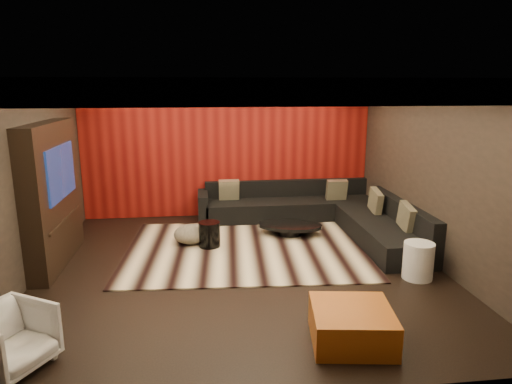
{
  "coord_description": "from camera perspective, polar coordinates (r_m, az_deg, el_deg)",
  "views": [
    {
      "loc": [
        -0.58,
        -6.51,
        2.75
      ],
      "look_at": [
        0.3,
        0.6,
        1.05
      ],
      "focal_mm": 32.0,
      "sensor_mm": 36.0,
      "label": 1
    }
  ],
  "objects": [
    {
      "name": "floor",
      "position": [
        7.1,
        -1.83,
        -9.55
      ],
      "size": [
        6.0,
        6.0,
        0.02
      ],
      "primitive_type": "cube",
      "color": "black",
      "rests_on": "ground"
    },
    {
      "name": "ceiling",
      "position": [
        6.54,
        -2.02,
        13.86
      ],
      "size": [
        6.0,
        6.0,
        0.02
      ],
      "primitive_type": "cube",
      "color": "silver",
      "rests_on": "ground"
    },
    {
      "name": "wall_back",
      "position": [
        9.64,
        -3.55,
        5.27
      ],
      "size": [
        6.0,
        0.02,
        2.8
      ],
      "primitive_type": "cube",
      "color": "black",
      "rests_on": "ground"
    },
    {
      "name": "wall_left",
      "position": [
        7.08,
        -26.97,
        0.88
      ],
      "size": [
        0.02,
        6.0,
        2.8
      ],
      "primitive_type": "cube",
      "color": "black",
      "rests_on": "ground"
    },
    {
      "name": "wall_right",
      "position": [
        7.56,
        21.45,
        2.12
      ],
      "size": [
        0.02,
        6.0,
        2.8
      ],
      "primitive_type": "cube",
      "color": "black",
      "rests_on": "ground"
    },
    {
      "name": "red_feature_wall",
      "position": [
        9.6,
        -3.53,
        5.24
      ],
      "size": [
        5.98,
        0.05,
        2.78
      ],
      "primitive_type": "cube",
      "color": "#6B0C0A",
      "rests_on": "ground"
    },
    {
      "name": "soffit_back",
      "position": [
        9.23,
        -3.54,
        12.95
      ],
      "size": [
        6.0,
        0.6,
        0.22
      ],
      "primitive_type": "cube",
      "color": "silver",
      "rests_on": "ground"
    },
    {
      "name": "soffit_front",
      "position": [
        3.86,
        1.63,
        12.42
      ],
      "size": [
        6.0,
        0.6,
        0.22
      ],
      "primitive_type": "cube",
      "color": "silver",
      "rests_on": "ground"
    },
    {
      "name": "soffit_left",
      "position": [
        6.85,
        -25.64,
        11.56
      ],
      "size": [
        0.6,
        4.8,
        0.22
      ],
      "primitive_type": "cube",
      "color": "silver",
      "rests_on": "ground"
    },
    {
      "name": "soffit_right",
      "position": [
        7.29,
        20.14,
        12.08
      ],
      "size": [
        0.6,
        4.8,
        0.22
      ],
      "primitive_type": "cube",
      "color": "silver",
      "rests_on": "ground"
    },
    {
      "name": "cove_back",
      "position": [
        8.89,
        -3.39,
        12.36
      ],
      "size": [
        4.8,
        0.08,
        0.04
      ],
      "primitive_type": "cube",
      "color": "#FFD899",
      "rests_on": "ground"
    },
    {
      "name": "cove_front",
      "position": [
        4.2,
        0.92,
        11.27
      ],
      "size": [
        4.8,
        0.08,
        0.04
      ],
      "primitive_type": "cube",
      "color": "#FFD899",
      "rests_on": "ground"
    },
    {
      "name": "cove_left",
      "position": [
        6.75,
        -22.78,
        11.05
      ],
      "size": [
        0.08,
        4.8,
        0.04
      ],
      "primitive_type": "cube",
      "color": "#FFD899",
      "rests_on": "ground"
    },
    {
      "name": "cove_right",
      "position": [
        7.15,
        17.6,
        11.53
      ],
      "size": [
        0.08,
        4.8,
        0.04
      ],
      "primitive_type": "cube",
      "color": "#FFD899",
      "rests_on": "ground"
    },
    {
      "name": "tv_surround",
      "position": [
        7.65,
        -24.13,
        -0.31
      ],
      "size": [
        0.3,
        2.0,
        2.2
      ],
      "primitive_type": "cube",
      "color": "black",
      "rests_on": "ground"
    },
    {
      "name": "tv_screen",
      "position": [
        7.53,
        -23.22,
        2.31
      ],
      "size": [
        0.04,
        1.3,
        0.8
      ],
      "primitive_type": "cube",
      "color": "black",
      "rests_on": "ground"
    },
    {
      "name": "tv_shelf",
      "position": [
        7.7,
        -22.71,
        -3.17
      ],
      "size": [
        0.04,
        1.6,
        0.04
      ],
      "primitive_type": "cube",
      "color": "black",
      "rests_on": "ground"
    },
    {
      "name": "rug",
      "position": [
        7.83,
        -1.33,
        -7.14
      ],
      "size": [
        4.18,
        3.24,
        0.02
      ],
      "primitive_type": "cube",
      "rotation": [
        0.0,
        0.0,
        -0.06
      ],
      "color": "beige",
      "rests_on": "floor"
    },
    {
      "name": "coffee_table",
      "position": [
        8.53,
        4.24,
        -4.64
      ],
      "size": [
        1.48,
        1.48,
        0.2
      ],
      "primitive_type": "cylinder",
      "rotation": [
        0.0,
        0.0,
        -0.29
      ],
      "color": "black",
      "rests_on": "rug"
    },
    {
      "name": "drum_stool",
      "position": [
        7.9,
        -5.85,
        -5.28
      ],
      "size": [
        0.42,
        0.42,
        0.43
      ],
      "primitive_type": "cylinder",
      "rotation": [
        0.0,
        0.0,
        -0.15
      ],
      "color": "black",
      "rests_on": "rug"
    },
    {
      "name": "striped_pouf",
      "position": [
        8.12,
        -8.13,
        -5.22
      ],
      "size": [
        0.64,
        0.64,
        0.33
      ],
      "primitive_type": "ellipsoid",
      "rotation": [
        0.0,
        0.0,
        0.07
      ],
      "color": "#C2B396",
      "rests_on": "rug"
    },
    {
      "name": "white_side_table",
      "position": [
        7.04,
        19.61,
        -8.09
      ],
      "size": [
        0.55,
        0.55,
        0.54
      ],
      "primitive_type": "cylinder",
      "rotation": [
        0.0,
        0.0,
        -0.34
      ],
      "color": "silver",
      "rests_on": "floor"
    },
    {
      "name": "orange_ottoman",
      "position": [
        5.28,
        11.87,
        -15.97
      ],
      "size": [
        0.97,
        0.97,
        0.38
      ],
      "primitive_type": "cube",
      "rotation": [
        0.0,
        0.0,
        -0.14
      ],
      "color": "#A45015",
      "rests_on": "floor"
    },
    {
      "name": "armchair",
      "position": [
        5.27,
        -28.36,
        -15.88
      ],
      "size": [
        0.95,
        0.94,
        0.64
      ],
      "primitive_type": "imported",
      "rotation": [
        0.0,
        0.0,
        1.04
      ],
      "color": "silver",
      "rests_on": "floor"
    },
    {
      "name": "sectional_sofa",
      "position": [
        9.04,
        8.07,
        -2.76
      ],
      "size": [
        3.65,
        3.5,
        0.75
      ],
      "color": "black",
      "rests_on": "floor"
    },
    {
      "name": "throw_pillows",
      "position": [
        8.83,
        9.48,
        -0.8
      ],
      "size": [
        3.04,
        2.69,
        0.5
      ],
      "color": "tan",
      "rests_on": "sectional_sofa"
    }
  ]
}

